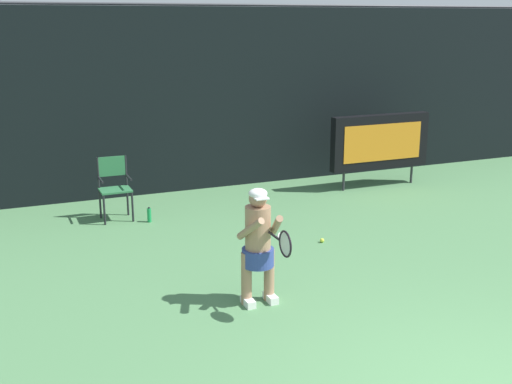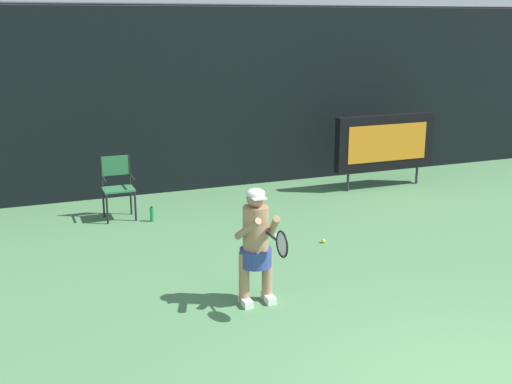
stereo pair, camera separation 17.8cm
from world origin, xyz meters
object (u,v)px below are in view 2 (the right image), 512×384
at_px(water_bottle, 152,214).
at_px(tennis_ball_loose, 323,241).
at_px(scoreboard, 385,142).
at_px(umpire_chair, 117,184).
at_px(tennis_player, 256,242).
at_px(tennis_racket, 281,244).

bearing_deg(water_bottle, tennis_ball_loose, -42.74).
bearing_deg(scoreboard, umpire_chair, -178.77).
xyz_separation_m(scoreboard, water_bottle, (-4.95, -0.52, -0.82)).
distance_m(umpire_chair, tennis_player, 4.20).
xyz_separation_m(tennis_player, tennis_ball_loose, (1.76, 1.61, -0.74)).
bearing_deg(tennis_player, tennis_ball_loose, 42.50).
height_order(water_bottle, tennis_player, tennis_player).
distance_m(tennis_player, tennis_ball_loose, 2.50).
xyz_separation_m(umpire_chair, tennis_ball_loose, (2.72, -2.47, -0.58)).
distance_m(umpire_chair, tennis_racket, 4.75).
distance_m(water_bottle, tennis_racket, 4.32).
relative_size(scoreboard, tennis_player, 1.53).
bearing_deg(tennis_player, tennis_racket, -80.21).
bearing_deg(water_bottle, umpire_chair, 140.25).
relative_size(scoreboard, tennis_racket, 3.65).
relative_size(tennis_player, tennis_ball_loose, 21.21).
bearing_deg(scoreboard, water_bottle, -173.96).
distance_m(water_bottle, tennis_ball_loose, 3.04).
height_order(scoreboard, tennis_ball_loose, scoreboard).
height_order(scoreboard, tennis_racket, scoreboard).
height_order(scoreboard, tennis_player, scoreboard).
xyz_separation_m(umpire_chair, tennis_racket, (1.05, -4.62, 0.31)).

